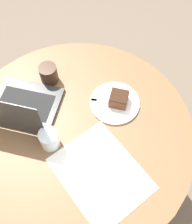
% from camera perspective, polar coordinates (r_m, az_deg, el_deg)
% --- Properties ---
extents(ground_plane, '(12.00, 12.00, 0.00)m').
position_cam_1_polar(ground_plane, '(1.82, -2.78, -13.93)').
color(ground_plane, '#6B5B4C').
extents(dining_table, '(1.03, 1.03, 0.73)m').
position_cam_1_polar(dining_table, '(1.29, -3.84, -7.13)').
color(dining_table, brown).
rests_on(dining_table, ground_plane).
extents(paper_document, '(0.37, 0.30, 0.00)m').
position_cam_1_polar(paper_document, '(1.07, 1.00, -13.25)').
color(paper_document, white).
rests_on(paper_document, dining_table).
extents(plate, '(0.23, 0.23, 0.01)m').
position_cam_1_polar(plate, '(1.20, 4.10, 2.01)').
color(plate, white).
rests_on(plate, dining_table).
extents(cake_slice, '(0.11, 0.11, 0.06)m').
position_cam_1_polar(cake_slice, '(1.17, 4.95, 2.91)').
color(cake_slice, brown).
rests_on(cake_slice, plate).
extents(fork, '(0.13, 0.14, 0.00)m').
position_cam_1_polar(fork, '(1.19, 2.08, 2.33)').
color(fork, silver).
rests_on(fork, plate).
extents(coffee_glass, '(0.08, 0.08, 0.09)m').
position_cam_1_polar(coffee_glass, '(1.26, -10.26, 8.15)').
color(coffee_glass, '#3D2619').
rests_on(coffee_glass, dining_table).
extents(water_glass, '(0.08, 0.08, 0.09)m').
position_cam_1_polar(water_glass, '(1.08, -10.09, -5.85)').
color(water_glass, silver).
rests_on(water_glass, dining_table).
extents(laptop, '(0.39, 0.38, 0.24)m').
position_cam_1_polar(laptop, '(1.19, -15.95, 1.01)').
color(laptop, '#2D2D2D').
rests_on(laptop, dining_table).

